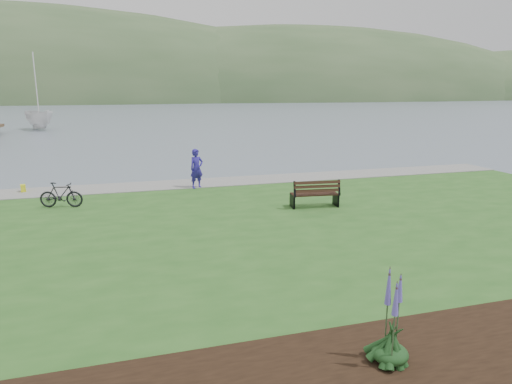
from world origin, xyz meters
TOP-DOWN VIEW (x-y plane):
  - ground at (0.00, 0.00)m, footprint 600.00×600.00m
  - lawn at (0.00, -2.00)m, footprint 34.00×20.00m
  - shoreline_path at (0.00, 6.90)m, footprint 34.00×2.20m
  - far_hillside at (20.00, 170.00)m, footprint 580.00×80.00m
  - park_bench at (3.87, 1.04)m, footprint 1.90×0.95m
  - person at (0.03, 5.90)m, footprint 0.92×0.79m
  - bicycle_b at (-5.61, 3.85)m, footprint 0.88×1.72m
  - sailboat at (-12.60, 46.33)m, footprint 14.75×14.85m
  - pannier at (-7.57, 7.20)m, footprint 0.26×0.35m
  - echium_4 at (0.86, -8.89)m, footprint 0.62×0.62m

SIDE VIEW (x-z plane):
  - ground at x=0.00m, z-range 0.00..0.00m
  - far_hillside at x=20.00m, z-range -19.00..19.00m
  - sailboat at x=-12.60m, z-range -14.59..14.59m
  - lawn at x=0.00m, z-range 0.00..0.40m
  - shoreline_path at x=0.00m, z-range 0.40..0.43m
  - pannier at x=-7.57m, z-range 0.40..0.74m
  - bicycle_b at x=-5.61m, z-range 0.40..1.39m
  - park_bench at x=3.87m, z-range 0.40..1.53m
  - echium_4 at x=0.86m, z-range 0.19..2.09m
  - person at x=0.03m, z-range 0.40..2.54m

